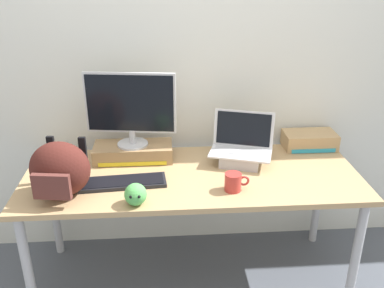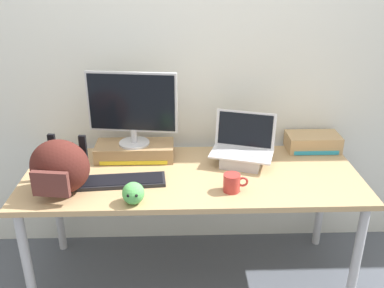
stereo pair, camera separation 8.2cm
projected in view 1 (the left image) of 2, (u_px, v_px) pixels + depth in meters
ground_plane at (192, 275)px, 2.65m from camera, size 20.00×20.00×0.00m
back_wall at (186, 50)px, 2.54m from camera, size 7.00×0.10×2.60m
desk at (192, 184)px, 2.39m from camera, size 1.85×0.72×0.71m
toner_box_yellow at (133, 152)px, 2.52m from camera, size 0.46×0.20×0.09m
desktop_monitor at (130, 108)px, 2.40m from camera, size 0.51×0.18×0.43m
open_laptop at (241, 153)px, 2.47m from camera, size 0.40×0.31×0.29m
external_keyboard at (123, 182)px, 2.25m from camera, size 0.46×0.18×0.02m
messenger_backpack at (60, 169)px, 2.10m from camera, size 0.33×0.30×0.28m
coffee_mug at (234, 182)px, 2.18m from camera, size 0.13×0.09×0.09m
cell_phone at (66, 169)px, 2.41m from camera, size 0.14×0.15×0.01m
plush_toy at (136, 194)px, 2.05m from camera, size 0.11×0.11×0.11m
toner_box_cyan at (309, 140)px, 2.66m from camera, size 0.32×0.18×0.10m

